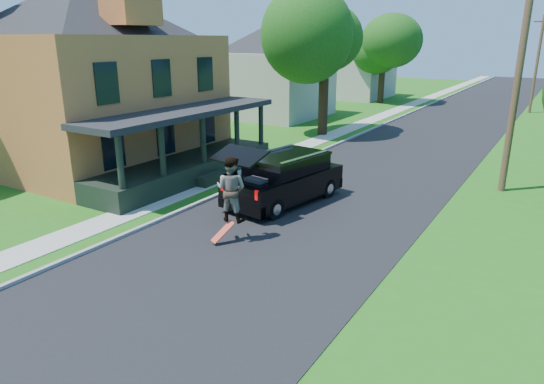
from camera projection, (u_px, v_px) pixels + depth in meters
The scene contains 15 objects.
ground at pixel (230, 264), 13.65m from camera, with size 140.00×140.00×0.00m, color #236113.
street at pixel (422, 141), 29.89m from camera, with size 8.00×120.00×0.02m, color black.
curb at pixel (361, 135), 31.91m from camera, with size 0.15×120.00×0.12m, color gray.
sidewalk at pixel (339, 133), 32.69m from camera, with size 1.30×120.00×0.03m, color #9B9C94.
front_walk at pixel (145, 171), 23.26m from camera, with size 6.50×1.20×0.03m, color #9B9C94.
main_house at pixel (87, 63), 23.42m from camera, with size 15.56×15.56×10.10m.
neighbor_house_mid at pixel (271, 63), 38.61m from camera, with size 12.78×12.78×8.30m.
neighbor_house_far at pixel (350, 57), 51.60m from camera, with size 12.78×12.78×8.30m.
black_suv at pixel (284, 179), 18.45m from camera, with size 2.85×5.62×2.50m.
skateboarder at pixel (231, 189), 14.81m from camera, with size 1.09×0.91×2.03m.
skateboard at pixel (223, 233), 14.87m from camera, with size 0.54×0.70×0.62m.
tree_left_mid at pixel (325, 40), 30.29m from camera, with size 5.86×5.67×9.08m.
tree_left_far at pixel (384, 42), 46.05m from camera, with size 6.61×6.34×8.86m.
utility_pole_near at pixel (518, 77), 18.83m from camera, with size 1.70×0.32×8.96m.
utility_pole_far at pixel (537, 63), 40.21m from camera, with size 1.42×0.40×7.91m.
Camera 1 is at (7.49, -9.95, 6.05)m, focal length 32.00 mm.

